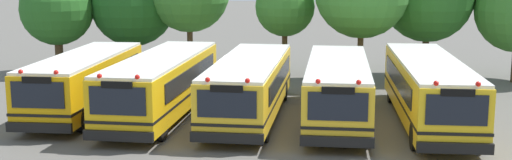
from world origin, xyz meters
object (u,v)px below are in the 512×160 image
object	(u,v)px
school_bus_0	(85,81)
tree_0	(57,10)
school_bus_2	(249,85)
tree_3	(286,8)
school_bus_1	(162,83)
tree_1	(135,4)
school_bus_3	(337,88)
school_bus_4	(429,88)

from	to	relation	value
school_bus_0	tree_0	distance (m)	11.10
school_bus_2	tree_3	world-z (taller)	tree_3
school_bus_1	tree_1	world-z (taller)	tree_1
school_bus_0	tree_1	distance (m)	11.45
school_bus_0	school_bus_3	distance (m)	10.88
tree_3	tree_1	bearing A→B (deg)	172.94
tree_0	school_bus_3	bearing A→B (deg)	-31.24
school_bus_4	tree_1	size ratio (longest dim) A/B	1.72
school_bus_0	school_bus_1	size ratio (longest dim) A/B	0.89
school_bus_3	tree_3	size ratio (longest dim) A/B	1.81
school_bus_1	school_bus_4	xyz separation A→B (m)	(11.05, 0.08, 0.01)
school_bus_2	school_bus_0	bearing A→B (deg)	0.71
school_bus_1	school_bus_4	world-z (taller)	school_bus_4
tree_3	school_bus_3	bearing A→B (deg)	-74.31
school_bus_2	school_bus_4	world-z (taller)	school_bus_4
school_bus_0	school_bus_2	size ratio (longest dim) A/B	0.90
school_bus_0	tree_3	bearing A→B (deg)	-129.73
school_bus_0	tree_0	size ratio (longest dim) A/B	1.65
school_bus_1	school_bus_3	xyz separation A→B (m)	(7.39, -0.07, -0.03)
school_bus_3	tree_0	xyz separation A→B (m)	(-16.14, 9.79, 2.32)
tree_0	tree_1	size ratio (longest dim) A/B	0.90
school_bus_4	tree_1	distance (m)	19.45
tree_1	tree_3	size ratio (longest dim) A/B	1.16
school_bus_2	school_bus_4	distance (m)	7.33
school_bus_4	school_bus_1	bearing A→B (deg)	-0.71
school_bus_1	school_bus_3	distance (m)	7.39
school_bus_1	tree_3	bearing A→B (deg)	-112.10
school_bus_4	tree_1	xyz separation A→B (m)	(-15.66, 11.25, 2.53)
tree_0	tree_1	xyz separation A→B (m)	(4.15, 1.61, 0.25)
school_bus_3	school_bus_4	world-z (taller)	school_bus_4
school_bus_1	tree_3	xyz separation A→B (m)	(4.50, 10.21, 2.51)
school_bus_0	school_bus_3	size ratio (longest dim) A/B	0.95
school_bus_1	tree_0	xyz separation A→B (m)	(-8.75, 9.72, 2.29)
school_bus_3	tree_3	bearing A→B (deg)	-74.05
tree_0	tree_1	distance (m)	4.46
school_bus_0	tree_3	distance (m)	13.03
school_bus_3	school_bus_1	bearing A→B (deg)	-0.28
school_bus_2	school_bus_3	size ratio (longest dim) A/B	1.05
school_bus_1	school_bus_2	bearing A→B (deg)	-175.60
school_bus_4	tree_1	bearing A→B (deg)	-36.85
school_bus_4	tree_0	world-z (taller)	tree_0
tree_3	school_bus_0	bearing A→B (deg)	-128.69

